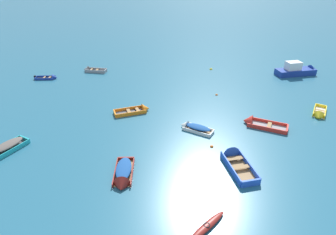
% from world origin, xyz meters
% --- Properties ---
extents(rowboat_deep_blue_outer_right, '(3.23, 1.24, 0.93)m').
position_xyz_m(rowboat_deep_blue_outer_right, '(-17.16, 32.02, 0.15)').
color(rowboat_deep_blue_outer_right, '#4C4C51').
rests_on(rowboat_deep_blue_outer_right, ground_plane).
extents(rowboat_maroon_far_left, '(1.67, 3.90, 1.30)m').
position_xyz_m(rowboat_maroon_far_left, '(-3.06, 11.53, 0.28)').
color(rowboat_maroon_far_left, '#99754C').
rests_on(rowboat_maroon_far_left, ground_plane).
extents(rowboat_white_far_back, '(3.53, 2.54, 1.08)m').
position_xyz_m(rowboat_white_far_back, '(2.55, 19.14, 0.26)').
color(rowboat_white_far_back, '#99754C').
rests_on(rowboat_white_far_back, ground_plane).
extents(rowboat_yellow_back_row_left, '(2.50, 3.45, 1.09)m').
position_xyz_m(rowboat_yellow_back_row_left, '(16.30, 22.51, 0.18)').
color(rowboat_yellow_back_row_left, beige).
rests_on(rowboat_yellow_back_row_left, ground_plane).
extents(rowboat_red_cluster_inner, '(4.61, 2.99, 1.44)m').
position_xyz_m(rowboat_red_cluster_inner, '(8.95, 20.36, 0.19)').
color(rowboat_red_cluster_inner, gray).
rests_on(rowboat_red_cluster_inner, ground_plane).
extents(rowboat_orange_far_right, '(4.10, 2.60, 1.20)m').
position_xyz_m(rowboat_orange_far_right, '(-3.26, 22.69, 0.19)').
color(rowboat_orange_far_right, '#4C4C51').
rests_on(rowboat_orange_far_right, ground_plane).
extents(rowboat_blue_back_row_right, '(2.72, 4.82, 1.52)m').
position_xyz_m(rowboat_blue_back_row_right, '(5.82, 14.21, 0.25)').
color(rowboat_blue_back_row_right, '#99754C').
rests_on(rowboat_blue_back_row_right, ground_plane).
extents(rowboat_turquoise_cluster_outer, '(2.94, 4.07, 1.29)m').
position_xyz_m(rowboat_turquoise_cluster_outer, '(-14.24, 14.30, 0.32)').
color(rowboat_turquoise_cluster_outer, '#4C4C51').
rests_on(rowboat_turquoise_cluster_outer, ground_plane).
extents(rowboat_grey_midfield_right, '(3.63, 1.57, 1.07)m').
position_xyz_m(rowboat_grey_midfield_right, '(-12.31, 35.25, 0.20)').
color(rowboat_grey_midfield_right, gray).
rests_on(rowboat_grey_midfield_right, ground_plane).
extents(motor_launch_deep_blue_outer_left, '(6.65, 3.30, 2.32)m').
position_xyz_m(motor_launch_deep_blue_outer_left, '(18.49, 35.32, 0.65)').
color(motor_launch_deep_blue_outer_left, navy).
rests_on(motor_launch_deep_blue_outer_left, ground_plane).
extents(kayak_maroon_midfield_left, '(2.78, 2.90, 0.33)m').
position_xyz_m(kayak_maroon_midfield_left, '(3.05, 7.18, 0.16)').
color(kayak_maroon_midfield_left, maroon).
rests_on(kayak_maroon_midfield_left, ground_plane).
extents(mooring_buoy_near_foreground, '(0.45, 0.45, 0.45)m').
position_xyz_m(mooring_buoy_near_foreground, '(5.94, 36.93, 0.00)').
color(mooring_buoy_near_foreground, yellow).
rests_on(mooring_buoy_near_foreground, ground_plane).
extents(mooring_buoy_trailing, '(0.32, 0.32, 0.32)m').
position_xyz_m(mooring_buoy_trailing, '(4.19, 16.17, 0.00)').
color(mooring_buoy_trailing, orange).
rests_on(mooring_buoy_trailing, ground_plane).
extents(mooring_buoy_central, '(0.32, 0.32, 0.32)m').
position_xyz_m(mooring_buoy_central, '(5.81, 27.49, 0.00)').
color(mooring_buoy_central, orange).
rests_on(mooring_buoy_central, ground_plane).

